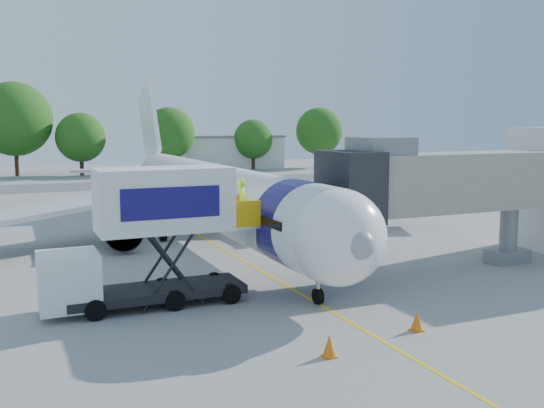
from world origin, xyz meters
name	(u,v)px	position (x,y,z in m)	size (l,w,h in m)	color
ground	(236,257)	(0.00, 0.00, 0.00)	(160.00, 160.00, 0.00)	gray
guidance_line	(236,257)	(0.00, 0.00, 0.01)	(0.15, 70.00, 0.01)	yellow
taxiway_strip	(112,185)	(0.00, 42.00, 0.00)	(120.00, 10.00, 0.01)	#59595B
aircraft	(212,195)	(0.00, 4.12, 2.95)	(34.17, 37.73, 11.35)	white
jet_bridge	(441,183)	(7.99, -7.00, 4.34)	(13.90, 3.20, 6.60)	#AAA491
catering_hiloader	(148,238)	(-6.26, -7.00, 2.76)	(8.50, 2.44, 5.50)	black
ground_tug	(430,359)	(-0.81, -17.57, 0.79)	(4.00, 2.50, 1.50)	white
safety_cone_a	(417,321)	(1.68, -13.72, 0.34)	(0.45, 0.45, 0.72)	orange
safety_cone_b	(329,346)	(-2.31, -14.60, 0.34)	(0.45, 0.45, 0.72)	orange
outbuilding_right	(231,152)	(22.00, 62.00, 2.66)	(16.40, 7.40, 5.30)	silver
tree_c	(14,119)	(-9.97, 59.66, 7.80)	(10.08, 10.08, 12.85)	#382314
tree_d	(81,137)	(-1.65, 57.58, 5.28)	(6.83, 6.83, 8.71)	#382314
tree_e	(169,133)	(10.65, 56.71, 5.80)	(7.50, 7.50, 9.57)	#382314
tree_f	(253,139)	(24.52, 58.50, 4.76)	(6.15, 6.15, 7.85)	#382314
tree_g	(319,131)	(36.10, 58.17, 5.95)	(7.70, 7.70, 9.81)	#382314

